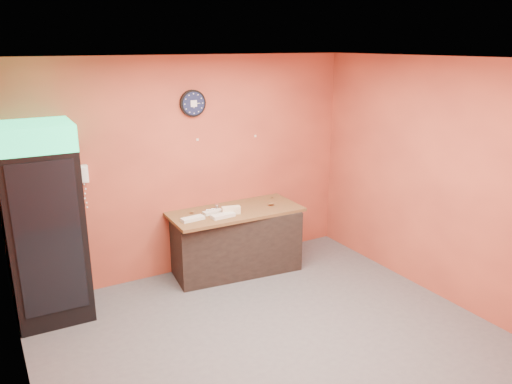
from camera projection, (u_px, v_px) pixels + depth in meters
floor at (271, 339)px, 5.15m from camera, size 4.50×4.50×0.00m
back_wall at (191, 167)px, 6.41m from camera, size 4.50×0.02×2.80m
left_wall at (13, 260)px, 3.68m from camera, size 0.02×4.00×2.80m
right_wall at (436, 180)px, 5.82m from camera, size 0.02×4.00×2.80m
ceiling at (274, 59)px, 4.35m from camera, size 4.50×4.00×0.02m
beverage_cooler at (45, 227)px, 5.30m from camera, size 0.78×0.79×2.16m
prep_counter at (235, 242)px, 6.61m from camera, size 1.70×0.90×0.81m
wall_clock at (193, 103)px, 6.18m from camera, size 0.33×0.06×0.33m
wall_phone at (83, 174)px, 5.70m from camera, size 0.11×0.10×0.21m
butcher_paper at (235, 211)px, 6.49m from camera, size 1.74×0.83×0.04m
sub_roll_stack at (231, 210)px, 6.31m from camera, size 0.25×0.13×0.10m
wrapped_sandwich_left at (193, 219)px, 6.09m from camera, size 0.30×0.14×0.04m
wrapped_sandwich_mid at (223, 216)px, 6.19m from camera, size 0.31×0.14×0.04m
wrapped_sandwich_right at (213, 212)px, 6.33m from camera, size 0.26×0.12×0.04m
kitchen_tool at (217, 207)px, 6.49m from camera, size 0.07×0.07×0.07m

